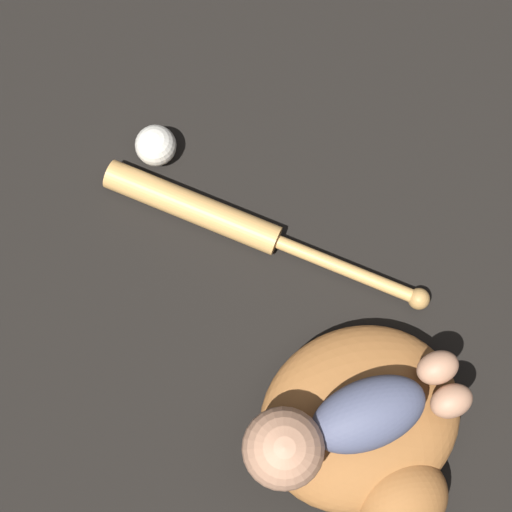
{
  "coord_description": "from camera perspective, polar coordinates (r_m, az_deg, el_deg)",
  "views": [
    {
      "loc": [
        0.21,
        -0.1,
        1.37
      ],
      "look_at": [
        -0.01,
        -0.31,
        0.08
      ],
      "focal_mm": 60.0,
      "sensor_mm": 36.0,
      "label": 1
    }
  ],
  "objects": [
    {
      "name": "baseball_glove",
      "position": [
        1.32,
        7.4,
        -11.47
      ],
      "size": [
        0.39,
        0.39,
        0.11
      ],
      "color": "#935B2D",
      "rests_on": "ground"
    },
    {
      "name": "baseball_bat",
      "position": [
        1.4,
        -2.14,
        2.42
      ],
      "size": [
        0.23,
        0.54,
        0.05
      ],
      "color": "tan",
      "rests_on": "ground"
    },
    {
      "name": "baby_figure",
      "position": [
        1.22,
        5.29,
        -11.31
      ],
      "size": [
        0.33,
        0.22,
        0.11
      ],
      "color": "#4C516B",
      "rests_on": "baseball_glove"
    },
    {
      "name": "baseball",
      "position": [
        1.43,
        -6.7,
        7.33
      ],
      "size": [
        0.07,
        0.07,
        0.07
      ],
      "color": "silver",
      "rests_on": "ground"
    },
    {
      "name": "ground_plane",
      "position": [
        1.39,
        9.26,
        -9.78
      ],
      "size": [
        6.0,
        6.0,
        0.0
      ],
      "primitive_type": "plane",
      "color": "black"
    }
  ]
}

